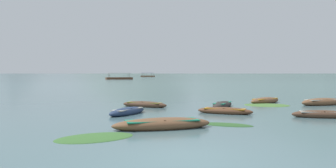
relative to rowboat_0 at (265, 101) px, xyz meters
name	(u,v)px	position (x,y,z in m)	size (l,w,h in m)	color
ground_plane	(178,73)	(-6.88, 1482.33, -0.18)	(6000.00, 6000.00, 0.00)	slate
mountain_1	(11,58)	(-1106.12, 2154.56, 100.74)	(494.85, 494.85, 201.82)	slate
mountain_2	(148,45)	(-207.90, 2272.19, 190.93)	(1143.10, 1143.10, 382.21)	#56665B
mountain_3	(323,30)	(907.33, 2129.80, 272.72)	(2297.33, 2297.33, 545.80)	#4C5B56
rowboat_0	(265,101)	(0.00, 0.00, 0.00)	(3.36, 3.21, 0.56)	brown
rowboat_2	(162,124)	(-7.74, -12.70, 0.01)	(4.63, 2.60, 0.59)	brown
rowboat_3	(144,105)	(-9.46, -3.40, -0.02)	(3.62, 2.31, 0.51)	#4C3323
rowboat_4	(222,105)	(-3.87, -3.28, -0.02)	(2.23, 3.39, 0.49)	#2D2826
rowboat_5	(323,102)	(3.95, -1.55, 0.03)	(4.01, 2.55, 0.65)	brown
rowboat_6	(127,111)	(-10.04, -7.70, -0.02)	(2.31, 3.42, 0.51)	navy
rowboat_7	(225,111)	(-4.25, -7.19, -0.03)	(3.49, 2.15, 0.48)	brown
rowboat_8	(323,115)	(0.86, -8.84, -0.02)	(3.38, 1.41, 0.50)	#4C3323
ferry_0	(148,76)	(-24.81, 170.78, 0.27)	(8.51, 5.59, 2.54)	brown
ferry_1	(119,78)	(-28.82, 96.63, 0.27)	(10.30, 6.77, 2.54)	brown
weed_patch_0	(226,125)	(-4.79, -11.61, -0.18)	(2.52, 1.01, 0.14)	#2D5628
weed_patch_1	(267,105)	(-0.37, -1.97, -0.18)	(3.35, 2.73, 0.14)	#477033
weed_patch_2	(95,138)	(-10.18, -14.88, -0.18)	(3.03, 1.91, 0.14)	#38662D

